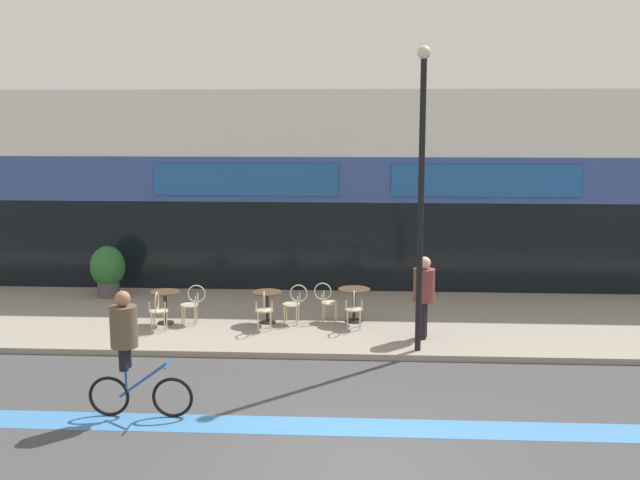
# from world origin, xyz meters

# --- Properties ---
(ground_plane) EXTENTS (120.00, 120.00, 0.00)m
(ground_plane) POSITION_xyz_m (0.00, 0.00, 0.00)
(ground_plane) COLOR #424244
(sidewalk_slab) EXTENTS (40.00, 5.50, 0.12)m
(sidewalk_slab) POSITION_xyz_m (0.00, 7.25, 0.06)
(sidewalk_slab) COLOR gray
(sidewalk_slab) RESTS_ON ground
(storefront_facade) EXTENTS (40.00, 4.06, 5.48)m
(storefront_facade) POSITION_xyz_m (0.00, 11.96, 2.73)
(storefront_facade) COLOR silver
(storefront_facade) RESTS_ON ground
(bike_lane_stripe) EXTENTS (36.00, 0.70, 0.01)m
(bike_lane_stripe) POSITION_xyz_m (0.00, 1.24, 0.00)
(bike_lane_stripe) COLOR #3D7AB7
(bike_lane_stripe) RESTS_ON ground
(bistro_table_0) EXTENTS (0.67, 0.67, 0.74)m
(bistro_table_0) POSITION_xyz_m (-4.50, 6.51, 0.65)
(bistro_table_0) COLOR black
(bistro_table_0) RESTS_ON sidewalk_slab
(bistro_table_1) EXTENTS (0.69, 0.69, 0.72)m
(bistro_table_1) POSITION_xyz_m (-2.20, 6.71, 0.64)
(bistro_table_1) COLOR black
(bistro_table_1) RESTS_ON sidewalk_slab
(bistro_table_2) EXTENTS (0.73, 0.73, 0.77)m
(bistro_table_2) POSITION_xyz_m (-0.22, 6.90, 0.67)
(bistro_table_2) COLOR black
(bistro_table_2) RESTS_ON sidewalk_slab
(cafe_chair_0_near) EXTENTS (0.43, 0.59, 0.90)m
(cafe_chair_0_near) POSITION_xyz_m (-4.49, 5.89, 0.64)
(cafe_chair_0_near) COLOR beige
(cafe_chair_0_near) RESTS_ON sidewalk_slab
(cafe_chair_0_side) EXTENTS (0.59, 0.43, 0.90)m
(cafe_chair_0_side) POSITION_xyz_m (-3.87, 6.52, 0.64)
(cafe_chair_0_side) COLOR beige
(cafe_chair_0_side) RESTS_ON sidewalk_slab
(cafe_chair_1_near) EXTENTS (0.45, 0.60, 0.90)m
(cafe_chair_1_near) POSITION_xyz_m (-2.19, 6.08, 0.64)
(cafe_chair_1_near) COLOR beige
(cafe_chair_1_near) RESTS_ON sidewalk_slab
(cafe_chair_1_side) EXTENTS (0.59, 0.43, 0.90)m
(cafe_chair_1_side) POSITION_xyz_m (-1.57, 6.70, 0.64)
(cafe_chair_1_side) COLOR beige
(cafe_chair_1_side) RESTS_ON sidewalk_slab
(cafe_chair_2_near) EXTENTS (0.41, 0.58, 0.90)m
(cafe_chair_2_near) POSITION_xyz_m (-0.22, 6.28, 0.64)
(cafe_chair_2_near) COLOR beige
(cafe_chair_2_near) RESTS_ON sidewalk_slab
(cafe_chair_2_side) EXTENTS (0.59, 0.43, 0.90)m
(cafe_chair_2_side) POSITION_xyz_m (-0.85, 6.91, 0.64)
(cafe_chair_2_side) COLOR beige
(cafe_chair_2_side) RESTS_ON sidewalk_slab
(planter_pot) EXTENTS (0.89, 0.89, 1.33)m
(planter_pot) POSITION_xyz_m (-6.66, 8.98, 0.84)
(planter_pot) COLOR #4C4C51
(planter_pot) RESTS_ON sidewalk_slab
(lamp_post) EXTENTS (0.26, 0.26, 5.98)m
(lamp_post) POSITION_xyz_m (1.09, 4.84, 3.52)
(lamp_post) COLOR black
(lamp_post) RESTS_ON sidewalk_slab
(cyclist_1) EXTENTS (1.70, 0.48, 2.07)m
(cyclist_1) POSITION_xyz_m (-3.74, 1.47, 1.21)
(cyclist_1) COLOR black
(cyclist_1) RESTS_ON ground
(pedestrian_near_end) EXTENTS (0.53, 0.53, 1.76)m
(pedestrian_near_end) POSITION_xyz_m (1.26, 5.70, 1.16)
(pedestrian_near_end) COLOR black
(pedestrian_near_end) RESTS_ON sidewalk_slab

